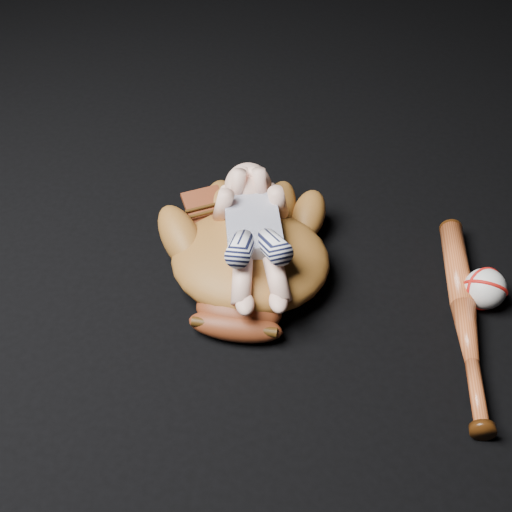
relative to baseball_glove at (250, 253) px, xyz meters
name	(u,v)px	position (x,y,z in m)	size (l,w,h in m)	color
baseball_glove	(250,253)	(0.00, 0.00, 0.00)	(0.37, 0.42, 0.13)	brown
newborn_baby	(254,232)	(0.01, 0.00, 0.05)	(0.16, 0.35, 0.14)	#E3AA92
baseball_bat	(465,317)	(0.39, -0.08, -0.04)	(0.04, 0.48, 0.04)	#AF4B22
baseball	(485,289)	(0.43, -0.02, -0.03)	(0.08, 0.08, 0.08)	silver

